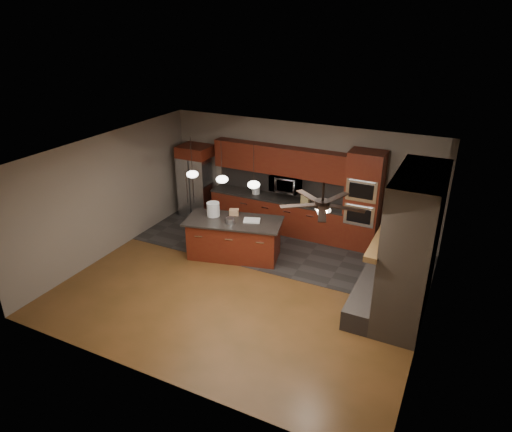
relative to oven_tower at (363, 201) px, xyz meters
The scene contains 22 objects.
ground 3.40m from the oven_tower, 122.27° to the right, with size 7.00×7.00×0.00m, color brown.
ceiling 3.57m from the oven_tower, 122.27° to the right, with size 7.00×6.00×0.02m, color white.
back_wall 1.74m from the oven_tower, 169.75° to the left, with size 7.00×0.02×2.80m, color #75695E.
right_wall 3.25m from the oven_tower, 56.24° to the right, with size 0.02×6.00×2.80m, color #75695E.
left_wall 5.86m from the oven_tower, 152.62° to the right, with size 0.02×6.00×2.80m, color #75695E.
slate_tile_patch 2.26m from the oven_tower, 152.30° to the right, with size 7.00×2.40×0.01m, color #2C2928.
fireplace_column 2.66m from the oven_tower, 59.73° to the right, with size 1.30×2.10×2.80m.
back_cabinetry 2.20m from the oven_tower, behind, with size 3.59×0.64×2.20m.
oven_tower is the anchor object (origin of this frame).
microwave 1.98m from the oven_tower, behind, with size 0.73×0.41×0.50m, color silver.
refrigerator 4.54m from the oven_tower, behind, with size 0.84×0.75×1.98m.
kitchen_island 3.12m from the oven_tower, 144.90° to the right, with size 2.34×1.47×0.92m.
white_bucket 3.48m from the oven_tower, 150.34° to the right, with size 0.30×0.30×0.32m, color silver.
paint_can 3.13m from the oven_tower, 142.43° to the right, with size 0.19×0.19×0.13m, color #B4B4B9.
paint_tray 2.65m from the oven_tower, 142.64° to the right, with size 0.36×0.25×0.04m, color white.
cardboard_box 3.01m from the oven_tower, 150.74° to the right, with size 0.21×0.15×0.14m, color tan.
counter_bucket 2.78m from the oven_tower, behind, with size 0.20×0.20×0.23m, color silver.
counter_box 1.41m from the oven_tower, behind, with size 0.20×0.16×0.22m, color tan.
pendant_left 3.97m from the oven_tower, 149.26° to the right, with size 0.26×0.26×0.92m.
pendant_center 3.37m from the oven_tower, 142.53° to the right, with size 0.26×0.26×0.92m.
pendant_right 2.83m from the oven_tower, 132.87° to the right, with size 0.26×0.26×0.92m.
ceiling_fan 3.72m from the oven_tower, 88.36° to the right, with size 1.27×1.33×0.41m.
Camera 1 is at (3.77, -7.20, 5.22)m, focal length 32.00 mm.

